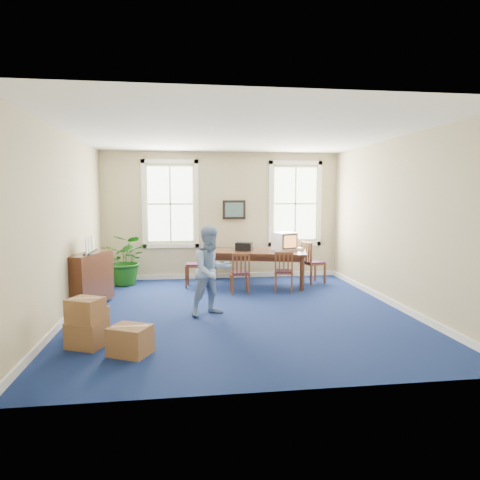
{
  "coord_description": "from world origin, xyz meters",
  "views": [
    {
      "loc": [
        -1.01,
        -7.59,
        2.12
      ],
      "look_at": [
        0.1,
        0.6,
        1.25
      ],
      "focal_mm": 32.0,
      "sensor_mm": 36.0,
      "label": 1
    }
  ],
  "objects": [
    {
      "name": "floor",
      "position": [
        0.0,
        0.0,
        0.0
      ],
      "size": [
        6.5,
        6.5,
        0.0
      ],
      "primitive_type": "plane",
      "color": "navy",
      "rests_on": "ground"
    },
    {
      "name": "ceiling",
      "position": [
        0.0,
        0.0,
        3.2
      ],
      "size": [
        6.5,
        6.5,
        0.0
      ],
      "primitive_type": "plane",
      "rotation": [
        3.14,
        0.0,
        0.0
      ],
      "color": "white",
      "rests_on": "ground"
    },
    {
      "name": "wall_back",
      "position": [
        0.0,
        3.25,
        1.6
      ],
      "size": [
        6.5,
        0.0,
        6.5
      ],
      "primitive_type": "plane",
      "rotation": [
        1.57,
        0.0,
        0.0
      ],
      "color": "tan",
      "rests_on": "ground"
    },
    {
      "name": "wall_front",
      "position": [
        0.0,
        -3.25,
        1.6
      ],
      "size": [
        6.5,
        0.0,
        6.5
      ],
      "primitive_type": "plane",
      "rotation": [
        -1.57,
        0.0,
        0.0
      ],
      "color": "tan",
      "rests_on": "ground"
    },
    {
      "name": "wall_left",
      "position": [
        -3.0,
        0.0,
        1.6
      ],
      "size": [
        0.0,
        6.5,
        6.5
      ],
      "primitive_type": "plane",
      "rotation": [
        1.57,
        0.0,
        1.57
      ],
      "color": "tan",
      "rests_on": "ground"
    },
    {
      "name": "wall_right",
      "position": [
        3.0,
        0.0,
        1.6
      ],
      "size": [
        0.0,
        6.5,
        6.5
      ],
      "primitive_type": "plane",
      "rotation": [
        1.57,
        0.0,
        -1.57
      ],
      "color": "tan",
      "rests_on": "ground"
    },
    {
      "name": "baseboard_back",
      "position": [
        0.0,
        3.22,
        0.06
      ],
      "size": [
        6.0,
        0.04,
        0.12
      ],
      "primitive_type": "cube",
      "color": "white",
      "rests_on": "ground"
    },
    {
      "name": "baseboard_left",
      "position": [
        -2.97,
        0.0,
        0.06
      ],
      "size": [
        0.04,
        6.5,
        0.12
      ],
      "primitive_type": "cube",
      "color": "white",
      "rests_on": "ground"
    },
    {
      "name": "baseboard_right",
      "position": [
        2.97,
        0.0,
        0.06
      ],
      "size": [
        0.04,
        6.5,
        0.12
      ],
      "primitive_type": "cube",
      "color": "white",
      "rests_on": "ground"
    },
    {
      "name": "window_left",
      "position": [
        -1.3,
        3.23,
        1.9
      ],
      "size": [
        1.4,
        0.12,
        2.2
      ],
      "primitive_type": null,
      "color": "white",
      "rests_on": "ground"
    },
    {
      "name": "window_right",
      "position": [
        1.9,
        3.23,
        1.9
      ],
      "size": [
        1.4,
        0.12,
        2.2
      ],
      "primitive_type": null,
      "color": "white",
      "rests_on": "ground"
    },
    {
      "name": "wall_picture",
      "position": [
        0.3,
        3.2,
        1.75
      ],
      "size": [
        0.58,
        0.06,
        0.48
      ],
      "primitive_type": null,
      "color": "black",
      "rests_on": "ground"
    },
    {
      "name": "conference_table",
      "position": [
        0.7,
        2.26,
        0.41
      ],
      "size": [
        2.61,
        1.74,
        0.82
      ],
      "primitive_type": null,
      "rotation": [
        0.0,
        0.0,
        -0.3
      ],
      "color": "#4C2616",
      "rests_on": "ground"
    },
    {
      "name": "crt_tv",
      "position": [
        1.4,
        2.32,
        1.03
      ],
      "size": [
        0.62,
        0.64,
        0.42
      ],
      "primitive_type": null,
      "rotation": [
        0.0,
        0.0,
        0.39
      ],
      "color": "#B7B7BC",
      "rests_on": "conference_table"
    },
    {
      "name": "game_console",
      "position": [
        1.73,
        2.26,
        0.84
      ],
      "size": [
        0.18,
        0.22,
        0.05
      ],
      "primitive_type": "cube",
      "rotation": [
        0.0,
        0.0,
        -0.02
      ],
      "color": "white",
      "rests_on": "conference_table"
    },
    {
      "name": "equipment_bag",
      "position": [
        0.43,
        2.32,
        0.91
      ],
      "size": [
        0.44,
        0.36,
        0.19
      ],
      "primitive_type": "cube",
      "rotation": [
        0.0,
        0.0,
        -0.36
      ],
      "color": "black",
      "rests_on": "conference_table"
    },
    {
      "name": "chair_near_left",
      "position": [
        0.21,
        1.45,
        0.45
      ],
      "size": [
        0.41,
        0.41,
        0.89
      ],
      "primitive_type": null,
      "rotation": [
        0.0,
        0.0,
        3.16
      ],
      "color": "brown",
      "rests_on": "ground"
    },
    {
      "name": "chair_near_right",
      "position": [
        1.19,
        1.45,
        0.45
      ],
      "size": [
        0.5,
        0.5,
        0.91
      ],
      "primitive_type": null,
      "rotation": [
        0.0,
        0.0,
        2.89
      ],
      "color": "brown",
      "rests_on": "ground"
    },
    {
      "name": "chair_end_left",
      "position": [
        -0.72,
        2.26,
        0.52
      ],
      "size": [
        0.52,
        0.52,
        1.04
      ],
      "primitive_type": null,
      "rotation": [
        0.0,
        0.0,
        -1.7
      ],
      "color": "brown",
      "rests_on": "ground"
    },
    {
      "name": "chair_end_right",
      "position": [
        2.11,
        2.26,
        0.5
      ],
      "size": [
        0.57,
        0.57,
        1.01
      ],
      "primitive_type": null,
      "rotation": [
        0.0,
        0.0,
        1.89
      ],
      "color": "brown",
      "rests_on": "ground"
    },
    {
      "name": "man",
      "position": [
        -0.51,
        -0.16,
        0.79
      ],
      "size": [
        0.96,
        0.87,
        1.58
      ],
      "primitive_type": "imported",
      "rotation": [
        0.0,
        0.0,
        0.44
      ],
      "color": "#84A3D0",
      "rests_on": "ground"
    },
    {
      "name": "credenza",
      "position": [
        -2.75,
        0.67,
        0.49
      ],
      "size": [
        0.69,
        1.3,
        0.98
      ],
      "primitive_type": "cube",
      "rotation": [
        0.0,
        0.0,
        -0.28
      ],
      "color": "#4C2616",
      "rests_on": "ground"
    },
    {
      "name": "brochure_rack",
      "position": [
        -2.73,
        0.67,
        1.15
      ],
      "size": [
        0.3,
        0.75,
        0.33
      ],
      "primitive_type": null,
      "rotation": [
        0.0,
        0.0,
        0.24
      ],
      "color": "#99999E",
      "rests_on": "credenza"
    },
    {
      "name": "potted_plant",
      "position": [
        -2.33,
        2.66,
        0.6
      ],
      "size": [
        1.3,
        1.2,
        1.2
      ],
      "primitive_type": "imported",
      "rotation": [
        0.0,
        0.0,
        -0.27
      ],
      "color": "#134E10",
      "rests_on": "ground"
    },
    {
      "name": "cardboard_boxes",
      "position": [
        -2.18,
        -1.47,
        0.37
      ],
      "size": [
        1.67,
        1.67,
        0.73
      ],
      "primitive_type": null,
      "rotation": [
        0.0,
        0.0,
        -0.39
      ],
      "color": "#916139",
      "rests_on": "ground"
    }
  ]
}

